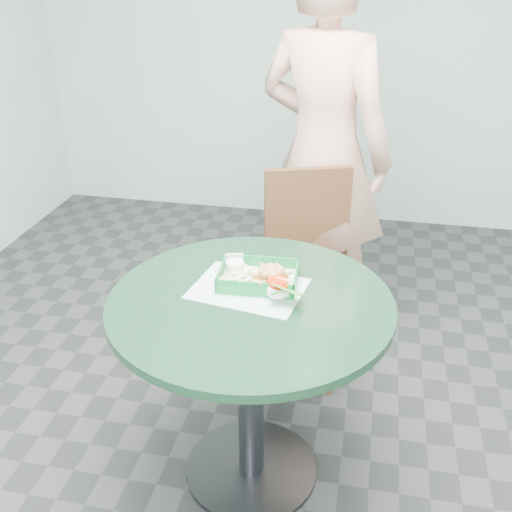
% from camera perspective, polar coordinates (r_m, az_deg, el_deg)
% --- Properties ---
extents(floor, '(4.00, 5.00, 0.02)m').
position_cam_1_polar(floor, '(2.44, -0.45, -19.72)').
color(floor, '#303335').
rests_on(floor, ground).
extents(wall_back, '(4.00, 0.04, 2.80)m').
position_cam_1_polar(wall_back, '(4.15, 7.25, 21.97)').
color(wall_back, silver).
rests_on(wall_back, ground).
extents(cafe_table, '(0.93, 0.93, 0.75)m').
position_cam_1_polar(cafe_table, '(2.05, -0.51, -8.66)').
color(cafe_table, '#333339').
rests_on(cafe_table, floor).
extents(dining_chair, '(0.39, 0.39, 0.93)m').
position_cam_1_polar(dining_chair, '(2.70, 4.49, -0.30)').
color(dining_chair, black).
rests_on(dining_chair, floor).
extents(diner_person, '(0.98, 0.84, 2.28)m').
position_cam_1_polar(diner_person, '(2.77, 6.66, 13.83)').
color(diner_person, tan).
rests_on(diner_person, floor).
extents(placemat, '(0.40, 0.33, 0.00)m').
position_cam_1_polar(placemat, '(2.01, -0.74, -3.61)').
color(placemat, '#A3C6BF').
rests_on(placemat, cafe_table).
extents(food_basket, '(0.26, 0.19, 0.05)m').
position_cam_1_polar(food_basket, '(2.03, 0.22, -2.70)').
color(food_basket, '#0D702A').
rests_on(food_basket, placemat).
extents(crab_sandwich, '(0.13, 0.13, 0.07)m').
position_cam_1_polar(crab_sandwich, '(1.99, 1.33, -2.33)').
color(crab_sandwich, gold).
rests_on(crab_sandwich, food_basket).
extents(fries_pile, '(0.13, 0.14, 0.04)m').
position_cam_1_polar(fries_pile, '(2.01, -1.94, -2.39)').
color(fries_pile, beige).
rests_on(fries_pile, food_basket).
extents(sauce_ramekin, '(0.06, 0.06, 0.03)m').
position_cam_1_polar(sauce_ramekin, '(2.05, -1.95, -1.32)').
color(sauce_ramekin, white).
rests_on(sauce_ramekin, food_basket).
extents(garnish_cup, '(0.12, 0.11, 0.05)m').
position_cam_1_polar(garnish_cup, '(1.93, 2.19, -3.60)').
color(garnish_cup, white).
rests_on(garnish_cup, food_basket).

